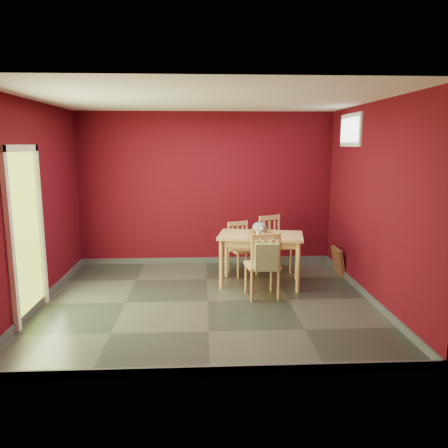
{
  "coord_description": "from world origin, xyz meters",
  "views": [
    {
      "loc": [
        -0.06,
        -5.75,
        2.13
      ],
      "look_at": [
        0.25,
        0.45,
        1.0
      ],
      "focal_mm": 35.0,
      "sensor_mm": 36.0,
      "label": 1
    }
  ],
  "objects_px": {
    "chair_far_right": "(274,244)",
    "chair_near": "(263,264)",
    "tote_bag": "(267,257)",
    "picture_frame": "(338,261)",
    "dining_table": "(261,240)",
    "cat": "(259,226)",
    "chair_far_left": "(241,247)"
  },
  "relations": [
    {
      "from": "cat",
      "to": "picture_frame",
      "type": "xyz_separation_m",
      "value": [
        1.37,
        0.35,
        -0.68
      ]
    },
    {
      "from": "chair_far_right",
      "to": "cat",
      "type": "bearing_deg",
      "value": -120.18
    },
    {
      "from": "chair_far_right",
      "to": "picture_frame",
      "type": "xyz_separation_m",
      "value": [
        1.05,
        -0.2,
        -0.26
      ]
    },
    {
      "from": "chair_near",
      "to": "picture_frame",
      "type": "distance_m",
      "value": 1.78
    },
    {
      "from": "dining_table",
      "to": "picture_frame",
      "type": "bearing_deg",
      "value": 18.1
    },
    {
      "from": "chair_far_right",
      "to": "chair_near",
      "type": "distance_m",
      "value": 1.31
    },
    {
      "from": "chair_near",
      "to": "cat",
      "type": "relative_size",
      "value": 2.08
    },
    {
      "from": "chair_far_right",
      "to": "chair_near",
      "type": "bearing_deg",
      "value": -105.91
    },
    {
      "from": "dining_table",
      "to": "cat",
      "type": "height_order",
      "value": "cat"
    },
    {
      "from": "dining_table",
      "to": "chair_far_right",
      "type": "bearing_deg",
      "value": 64.32
    },
    {
      "from": "picture_frame",
      "to": "cat",
      "type": "bearing_deg",
      "value": -165.76
    },
    {
      "from": "chair_far_left",
      "to": "picture_frame",
      "type": "height_order",
      "value": "chair_far_left"
    },
    {
      "from": "picture_frame",
      "to": "chair_far_left",
      "type": "bearing_deg",
      "value": 174.64
    },
    {
      "from": "tote_bag",
      "to": "picture_frame",
      "type": "bearing_deg",
      "value": 42.49
    },
    {
      "from": "chair_far_left",
      "to": "picture_frame",
      "type": "xyz_separation_m",
      "value": [
        1.61,
        -0.15,
        -0.22
      ]
    },
    {
      "from": "cat",
      "to": "dining_table",
      "type": "bearing_deg",
      "value": -61.78
    },
    {
      "from": "chair_far_left",
      "to": "chair_near",
      "type": "bearing_deg",
      "value": -80.72
    },
    {
      "from": "dining_table",
      "to": "chair_far_left",
      "type": "bearing_deg",
      "value": 112.09
    },
    {
      "from": "chair_far_left",
      "to": "chair_far_right",
      "type": "relative_size",
      "value": 0.91
    },
    {
      "from": "tote_bag",
      "to": "picture_frame",
      "type": "height_order",
      "value": "tote_bag"
    },
    {
      "from": "tote_bag",
      "to": "cat",
      "type": "distance_m",
      "value": 0.96
    },
    {
      "from": "chair_far_left",
      "to": "picture_frame",
      "type": "distance_m",
      "value": 1.63
    },
    {
      "from": "dining_table",
      "to": "picture_frame",
      "type": "xyz_separation_m",
      "value": [
        1.36,
        0.45,
        -0.47
      ]
    },
    {
      "from": "picture_frame",
      "to": "dining_table",
      "type": "bearing_deg",
      "value": -161.9
    },
    {
      "from": "dining_table",
      "to": "chair_far_left",
      "type": "xyz_separation_m",
      "value": [
        -0.24,
        0.6,
        -0.25
      ]
    },
    {
      "from": "chair_far_right",
      "to": "picture_frame",
      "type": "height_order",
      "value": "chair_far_right"
    },
    {
      "from": "dining_table",
      "to": "cat",
      "type": "xyz_separation_m",
      "value": [
        -0.01,
        0.1,
        0.21
      ]
    },
    {
      "from": "chair_far_left",
      "to": "cat",
      "type": "height_order",
      "value": "cat"
    },
    {
      "from": "chair_far_right",
      "to": "chair_near",
      "type": "relative_size",
      "value": 1.0
    },
    {
      "from": "chair_far_right",
      "to": "chair_near",
      "type": "xyz_separation_m",
      "value": [
        -0.36,
        -1.26,
        0.0
      ]
    },
    {
      "from": "dining_table",
      "to": "chair_far_right",
      "type": "distance_m",
      "value": 0.75
    },
    {
      "from": "dining_table",
      "to": "chair_near",
      "type": "distance_m",
      "value": 0.64
    }
  ]
}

